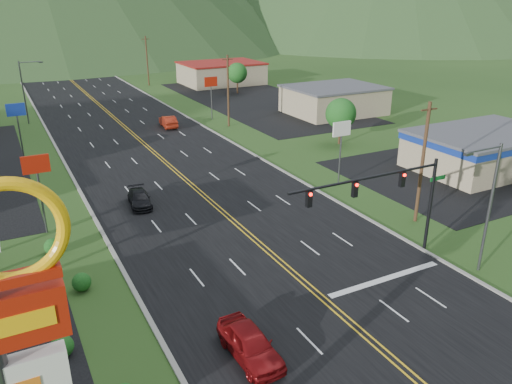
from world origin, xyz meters
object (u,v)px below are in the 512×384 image
streetlight_west (25,88)px  car_red_far (168,122)px  streetlight_east (488,201)px  traffic_signal (390,191)px  car_red_near (250,344)px  car_dark_mid (140,199)px

streetlight_west → car_red_far: streetlight_west is taller
streetlight_east → car_red_far: size_ratio=1.83×
traffic_signal → car_red_far: 44.68m
streetlight_east → car_red_near: (-17.62, -0.65, -4.36)m
car_red_far → traffic_signal: bearing=96.1°
streetlight_east → streetlight_west: size_ratio=1.00×
streetlight_east → car_red_near: size_ratio=1.86×
streetlight_west → car_red_far: (17.25, -11.56, -4.37)m
car_red_near → car_red_far: car_red_near is taller
traffic_signal → streetlight_east: streetlight_east is taller
streetlight_east → car_red_near: bearing=-177.9°
traffic_signal → car_red_near: traffic_signal is taller
traffic_signal → car_red_far: bearing=91.2°
streetlight_west → car_red_far: size_ratio=1.83×
traffic_signal → streetlight_west: bearing=108.0°
streetlight_west → car_red_near: (5.24, -60.65, -4.36)m
traffic_signal → car_dark_mid: 22.33m
traffic_signal → streetlight_east: size_ratio=1.46×
streetlight_west → car_dark_mid: streetlight_west is taller
traffic_signal → streetlight_west: streetlight_west is taller
car_dark_mid → car_red_far: 28.91m
car_red_near → car_red_far: bearing=74.8°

